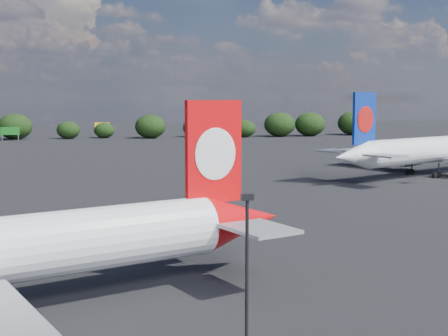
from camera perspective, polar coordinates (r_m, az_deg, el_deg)
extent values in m
plane|color=black|center=(100.93, -15.25, -1.78)|extent=(500.00, 500.00, 0.00)
cone|color=red|center=(49.69, 1.64, -4.77)|extent=(8.02, 6.43, 4.35)
cube|color=red|center=(47.50, -0.94, 1.50)|extent=(4.66, 2.01, 7.83)
ellipsoid|color=white|center=(47.29, -0.77, 1.29)|extent=(3.50, 1.38, 4.00)
ellipsoid|color=white|center=(47.73, -1.10, 1.33)|extent=(3.50, 1.38, 4.00)
cube|color=#999BA0|center=(44.80, 3.26, -5.56)|extent=(5.43, 6.23, 0.26)
cube|color=#999BA0|center=(52.71, -2.87, -3.75)|extent=(5.43, 6.23, 0.26)
cylinder|color=black|center=(40.77, -18.35, -12.05)|extent=(0.31, 0.31, 2.18)
cylinder|color=black|center=(41.04, -18.31, -13.15)|extent=(1.03, 0.69, 0.96)
cylinder|color=black|center=(41.26, -16.99, -12.99)|extent=(1.03, 0.69, 0.96)
cylinder|color=black|center=(46.08, -18.79, -10.99)|extent=(1.03, 0.69, 0.96)
cylinder|color=white|center=(119.05, 18.48, 1.61)|extent=(34.51, 18.77, 4.69)
cone|color=white|center=(102.01, 11.60, 1.06)|extent=(8.77, 7.34, 4.69)
cube|color=#0D2C96|center=(103.77, 12.71, 4.44)|extent=(4.91, 2.53, 8.45)
ellipsoid|color=red|center=(103.60, 12.82, 4.34)|extent=(3.68, 1.77, 4.32)
ellipsoid|color=red|center=(103.96, 12.58, 4.36)|extent=(3.68, 1.77, 4.32)
cube|color=#999BA0|center=(100.13, 14.54, 1.10)|extent=(6.15, 6.86, 0.28)
cube|color=#999BA0|center=(106.81, 10.19, 1.52)|extent=(6.15, 6.86, 0.28)
cube|color=#999BA0|center=(127.89, 14.42, 1.37)|extent=(13.20, 19.64, 0.52)
cylinder|color=#999BA0|center=(126.66, 16.60, 0.70)|extent=(5.32, 4.22, 2.53)
cube|color=#999BA0|center=(126.60, 16.61, 1.00)|extent=(2.00, 1.10, 1.13)
cylinder|color=black|center=(116.24, 19.04, -0.15)|extent=(0.35, 0.35, 2.35)
cylinder|color=black|center=(116.34, 19.03, -0.59)|extent=(1.12, 0.81, 1.03)
cylinder|color=black|center=(115.49, 18.74, -0.63)|extent=(1.12, 0.81, 1.03)
cylinder|color=black|center=(119.44, 16.80, 0.09)|extent=(0.35, 0.35, 2.35)
cylinder|color=black|center=(119.53, 16.79, -0.33)|extent=(1.12, 0.81, 1.03)
cylinder|color=black|center=(118.70, 16.49, -0.37)|extent=(1.12, 0.81, 1.03)
cylinder|color=black|center=(28.75, 2.09, -12.35)|extent=(0.16, 0.16, 9.49)
cube|color=black|center=(27.56, 2.13, -2.67)|extent=(0.55, 0.30, 0.28)
cube|color=#14661B|center=(217.25, -18.98, 3.22)|extent=(6.00, 0.30, 2.60)
cylinder|color=#909398|center=(217.63, -19.61, 2.62)|extent=(0.20, 0.20, 2.00)
cylinder|color=#909398|center=(217.13, -18.30, 2.66)|extent=(0.20, 0.20, 2.00)
cube|color=yellow|center=(222.25, -11.10, 3.72)|extent=(5.00, 0.30, 3.00)
cylinder|color=#909398|center=(222.39, -11.09, 3.01)|extent=(0.30, 0.30, 2.50)
ellipsoid|color=black|center=(223.09, -18.56, 3.62)|extent=(11.48, 9.72, 8.83)
ellipsoid|color=black|center=(221.59, -14.05, 3.39)|extent=(7.85, 6.64, 6.04)
ellipsoid|color=black|center=(222.79, -10.90, 3.41)|extent=(7.15, 6.05, 5.50)
ellipsoid|color=black|center=(219.19, -6.75, 3.80)|extent=(10.77, 9.12, 8.29)
ellipsoid|color=black|center=(225.25, -2.67, 3.71)|extent=(8.82, 7.47, 6.79)
ellipsoid|color=black|center=(224.19, 1.89, 3.64)|extent=(8.12, 6.87, 6.25)
ellipsoid|color=black|center=(228.16, 5.11, 3.99)|extent=(11.46, 9.70, 8.81)
ellipsoid|color=black|center=(232.43, 7.89, 3.98)|extent=(11.35, 9.60, 8.73)
ellipsoid|color=black|center=(242.29, 11.71, 4.05)|extent=(11.78, 9.97, 9.06)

